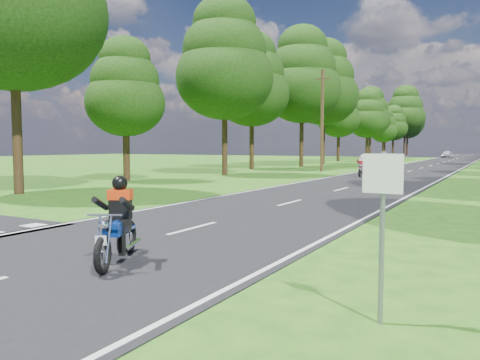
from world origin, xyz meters
The scene contains 9 objects.
ground centered at (0.00, 0.00, 0.00)m, with size 160.00×160.00×0.00m, color #235713.
main_road centered at (0.00, 50.00, 0.01)m, with size 7.00×140.00×0.02m, color black.
road_markings centered at (-0.14, 48.13, 0.02)m, with size 7.40×140.00×0.01m.
treeline centered at (1.43, 60.06, 8.25)m, with size 40.00×115.35×14.78m.
telegraph_pole centered at (-6.00, 28.00, 4.07)m, with size 1.20×0.26×8.00m.
road_sign centered at (5.50, -2.01, 1.34)m, with size 0.45×0.07×2.00m.
rider_near_blue centered at (0.84, -1.46, 0.78)m, with size 0.61×1.82×1.52m, color navy, non-canonical shape.
rider_far_red centered at (-1.58, 23.46, 0.75)m, with size 0.58×1.75×1.46m, color maroon, non-canonical shape.
distant_car centered at (-1.96, 78.66, 0.65)m, with size 1.49×3.70×1.26m, color silver.
Camera 1 is at (6.70, -7.41, 2.06)m, focal length 35.00 mm.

